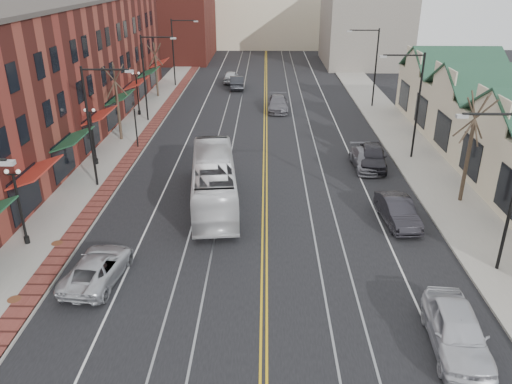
{
  "coord_description": "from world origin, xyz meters",
  "views": [
    {
      "loc": [
        -0.0,
        -15.17,
        13.69
      ],
      "look_at": [
        -0.51,
        10.84,
        2.0
      ],
      "focal_mm": 35.0,
      "sensor_mm": 36.0,
      "label": 1
    }
  ],
  "objects_px": {
    "transit_bus": "(214,181)",
    "parked_car_a": "(457,331)",
    "parked_car_b": "(398,211)",
    "parked_car_c": "(366,159)",
    "parked_car_d": "(372,156)",
    "parked_suv": "(98,268)"
  },
  "relations": [
    {
      "from": "parked_car_c",
      "to": "parked_car_a",
      "type": "bearing_deg",
      "value": -91.71
    },
    {
      "from": "parked_car_a",
      "to": "parked_car_c",
      "type": "xyz_separation_m",
      "value": [
        0.0,
        19.49,
        -0.17
      ]
    },
    {
      "from": "transit_bus",
      "to": "parked_car_a",
      "type": "height_order",
      "value": "transit_bus"
    },
    {
      "from": "parked_car_c",
      "to": "parked_car_b",
      "type": "bearing_deg",
      "value": -90.0
    },
    {
      "from": "parked_suv",
      "to": "parked_car_c",
      "type": "relative_size",
      "value": 1.04
    },
    {
      "from": "transit_bus",
      "to": "parked_car_c",
      "type": "xyz_separation_m",
      "value": [
        10.72,
        6.3,
        -0.84
      ]
    },
    {
      "from": "parked_suv",
      "to": "parked_car_b",
      "type": "xyz_separation_m",
      "value": [
        15.71,
        6.22,
        0.07
      ]
    },
    {
      "from": "parked_car_d",
      "to": "parked_car_a",
      "type": "bearing_deg",
      "value": -84.09
    },
    {
      "from": "parked_suv",
      "to": "parked_car_b",
      "type": "distance_m",
      "value": 16.9
    },
    {
      "from": "parked_car_a",
      "to": "parked_suv",
      "type": "bearing_deg",
      "value": 168.78
    },
    {
      "from": "transit_bus",
      "to": "parked_car_a",
      "type": "relative_size",
      "value": 2.19
    },
    {
      "from": "transit_bus",
      "to": "parked_car_d",
      "type": "relative_size",
      "value": 2.18
    },
    {
      "from": "parked_car_a",
      "to": "parked_car_b",
      "type": "distance_m",
      "value": 10.65
    },
    {
      "from": "transit_bus",
      "to": "parked_car_a",
      "type": "xyz_separation_m",
      "value": [
        10.72,
        -13.19,
        -0.67
      ]
    },
    {
      "from": "parked_car_a",
      "to": "parked_car_d",
      "type": "relative_size",
      "value": 1.0
    },
    {
      "from": "parked_suv",
      "to": "parked_car_d",
      "type": "bearing_deg",
      "value": -130.0
    },
    {
      "from": "parked_car_d",
      "to": "parked_suv",
      "type": "bearing_deg",
      "value": -128.78
    },
    {
      "from": "parked_car_a",
      "to": "parked_car_d",
      "type": "height_order",
      "value": "parked_car_d"
    },
    {
      "from": "transit_bus",
      "to": "parked_car_a",
      "type": "distance_m",
      "value": 17.01
    },
    {
      "from": "parked_car_b",
      "to": "parked_car_c",
      "type": "bearing_deg",
      "value": 86.85
    },
    {
      "from": "parked_suv",
      "to": "parked_car_b",
      "type": "height_order",
      "value": "parked_car_b"
    },
    {
      "from": "transit_bus",
      "to": "parked_car_a",
      "type": "bearing_deg",
      "value": 122.7
    }
  ]
}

